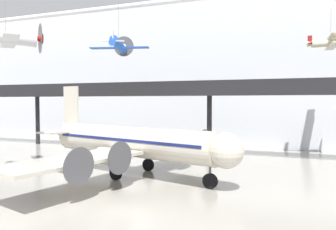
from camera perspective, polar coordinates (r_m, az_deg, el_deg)
ground_plane at (r=23.22m, az=-8.34°, el=-16.19°), size 260.00×260.00×0.00m
hangar_back_wall at (r=55.32m, az=9.52°, el=7.27°), size 140.00×3.00×24.18m
mezzanine_walkway at (r=45.06m, az=6.94°, el=3.80°), size 110.00×3.20×10.15m
airliner_silver_main at (r=33.06m, az=-6.58°, el=-4.68°), size 23.94×27.74×9.11m
suspended_plane_silver_racer at (r=37.16m, az=-26.44°, el=11.96°), size 7.53×7.31×6.32m
suspended_plane_cream_biplane at (r=45.53m, az=26.49°, el=11.19°), size 5.26×6.47×5.37m
suspended_plane_blue_trainer at (r=38.69m, az=-8.57°, el=11.92°), size 6.89×5.77×5.84m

